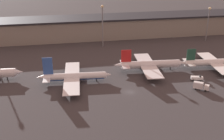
# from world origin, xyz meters

# --- Properties ---
(ground) EXTENTS (600.00, 600.00, 0.00)m
(ground) POSITION_xyz_m (0.00, 0.00, 0.00)
(ground) COLOR #383538
(terminal_building) EXTENTS (243.17, 23.92, 14.82)m
(terminal_building) POSITION_xyz_m (0.00, 88.87, 7.46)
(terminal_building) COLOR gray
(terminal_building) RESTS_ON ground
(airplane_1) EXTENTS (35.73, 38.06, 12.93)m
(airplane_1) POSITION_xyz_m (-23.84, 14.96, 2.96)
(airplane_1) COLOR white
(airplane_1) RESTS_ON ground
(airplane_2) EXTENTS (38.42, 35.11, 11.77)m
(airplane_2) POSITION_xyz_m (16.00, 22.18, 3.31)
(airplane_2) COLOR silver
(airplane_2) RESTS_ON ground
(airplane_3) EXTENTS (44.28, 32.28, 10.98)m
(airplane_3) POSITION_xyz_m (53.11, 19.60, 2.96)
(airplane_3) COLOR white
(airplane_3) RESTS_ON ground
(service_vehicle_0) EXTENTS (6.73, 5.52, 3.64)m
(service_vehicle_0) POSITION_xyz_m (31.71, -3.69, 2.01)
(service_vehicle_0) COLOR white
(service_vehicle_0) RESTS_ON ground
(service_vehicle_2) EXTENTS (5.96, 3.65, 2.89)m
(service_vehicle_2) POSITION_xyz_m (34.80, 5.88, 1.37)
(service_vehicle_2) COLOR white
(service_vehicle_2) RESTS_ON ground
(lamp_post_1) EXTENTS (1.80, 1.80, 27.05)m
(lamp_post_1) POSITION_xyz_m (-1.86, 66.64, 17.03)
(lamp_post_1) COLOR slate
(lamp_post_1) RESTS_ON ground
(lamp_post_2) EXTENTS (1.80, 1.80, 23.32)m
(lamp_post_2) POSITION_xyz_m (71.23, 66.64, 14.97)
(lamp_post_2) COLOR slate
(lamp_post_2) RESTS_ON ground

